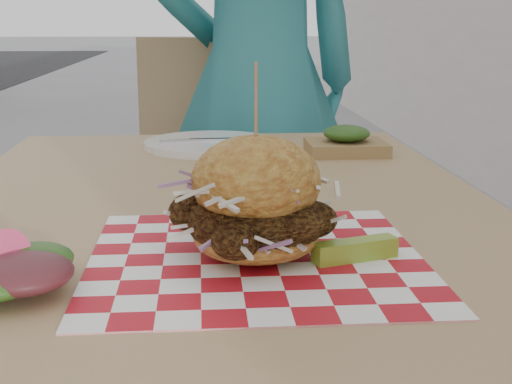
# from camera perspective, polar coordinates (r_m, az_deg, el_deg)

# --- Properties ---
(diner) EXTENTS (0.68, 0.51, 1.68)m
(diner) POSITION_cam_1_polar(r_m,az_deg,el_deg) (1.97, 0.16, 8.90)
(diner) COLOR teal
(diner) RESTS_ON ground
(patio_table) EXTENTS (0.80, 1.20, 0.75)m
(patio_table) POSITION_cam_1_polar(r_m,az_deg,el_deg) (1.05, -3.16, -4.77)
(patio_table) COLOR tan
(patio_table) RESTS_ON ground
(patio_chair) EXTENTS (0.52, 0.53, 0.95)m
(patio_chair) POSITION_cam_1_polar(r_m,az_deg,el_deg) (2.09, -3.06, 1.21)
(patio_chair) COLOR tan
(patio_chair) RESTS_ON ground
(paper_liner) EXTENTS (0.36, 0.36, 0.00)m
(paper_liner) POSITION_cam_1_polar(r_m,az_deg,el_deg) (0.78, -0.00, -5.30)
(paper_liner) COLOR red
(paper_liner) RESTS_ON patio_table
(sandwich) EXTENTS (0.18, 0.18, 0.21)m
(sandwich) POSITION_cam_1_polar(r_m,az_deg,el_deg) (0.76, -0.00, -1.09)
(sandwich) COLOR gold
(sandwich) RESTS_ON paper_liner
(pickle_spear) EXTENTS (0.10, 0.05, 0.02)m
(pickle_spear) POSITION_cam_1_polar(r_m,az_deg,el_deg) (0.77, 7.94, -4.61)
(pickle_spear) COLOR #85AA31
(pickle_spear) RESTS_ON paper_liner
(place_setting) EXTENTS (0.27, 0.27, 0.02)m
(place_setting) POSITION_cam_1_polar(r_m,az_deg,el_deg) (1.45, -3.61, 3.86)
(place_setting) COLOR white
(place_setting) RESTS_ON patio_table
(kraft_tray) EXTENTS (0.15, 0.12, 0.06)m
(kraft_tray) POSITION_cam_1_polar(r_m,az_deg,el_deg) (1.39, 7.24, 3.97)
(kraft_tray) COLOR olive
(kraft_tray) RESTS_ON patio_table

